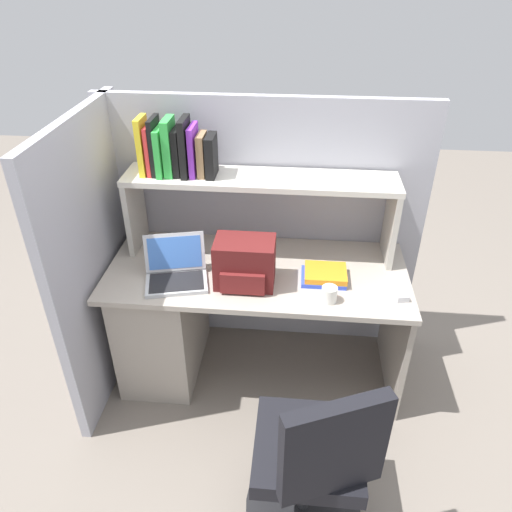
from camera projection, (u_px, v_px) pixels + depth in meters
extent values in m
plane|color=slate|center=(257.00, 368.00, 3.00)|extent=(8.00, 8.00, 0.00)
cube|color=#AAA093|center=(257.00, 272.00, 2.62)|extent=(1.60, 0.70, 0.03)
cube|color=#9D9388|center=(163.00, 319.00, 2.86)|extent=(0.40, 0.64, 0.70)
cube|color=#9D9388|center=(395.00, 333.00, 2.75)|extent=(0.03, 0.64, 0.70)
cube|color=#9E9EA8|center=(263.00, 228.00, 2.90)|extent=(1.84, 0.05, 1.55)
cube|color=#9E9EA8|center=(98.00, 260.00, 2.61)|extent=(0.05, 1.06, 1.55)
cube|color=#BCB7AC|center=(135.00, 212.00, 2.72)|extent=(0.03, 0.28, 0.42)
cube|color=#BCB7AC|center=(391.00, 223.00, 2.61)|extent=(0.03, 0.28, 0.42)
cube|color=beige|center=(261.00, 179.00, 2.54)|extent=(1.44, 0.28, 0.03)
cube|color=yellow|center=(143.00, 146.00, 2.50)|extent=(0.03, 0.14, 0.30)
cube|color=red|center=(150.00, 149.00, 2.51)|extent=(0.02, 0.15, 0.25)
cube|color=black|center=(155.00, 146.00, 2.50)|extent=(0.03, 0.16, 0.29)
cube|color=green|center=(161.00, 151.00, 2.50)|extent=(0.03, 0.17, 0.25)
cube|color=green|center=(169.00, 147.00, 2.49)|extent=(0.04, 0.16, 0.29)
cube|color=black|center=(178.00, 151.00, 2.51)|extent=(0.03, 0.15, 0.24)
cube|color=black|center=(185.00, 147.00, 2.48)|extent=(0.03, 0.17, 0.30)
cube|color=purple|center=(194.00, 150.00, 2.50)|extent=(0.03, 0.16, 0.26)
cube|color=olive|center=(202.00, 155.00, 2.50)|extent=(0.04, 0.13, 0.22)
cube|color=black|center=(211.00, 156.00, 2.49)|extent=(0.04, 0.15, 0.21)
cube|color=#B7BABF|center=(177.00, 282.00, 2.50)|extent=(0.35, 0.29, 0.02)
cube|color=black|center=(176.00, 282.00, 2.48)|extent=(0.31, 0.23, 0.00)
cube|color=#B7BABF|center=(175.00, 252.00, 2.54)|extent=(0.32, 0.14, 0.19)
cube|color=#3F72CC|center=(175.00, 253.00, 2.53)|extent=(0.28, 0.11, 0.16)
cube|color=#591919|center=(245.00, 262.00, 2.45)|extent=(0.30, 0.20, 0.25)
cube|color=maroon|center=(243.00, 283.00, 2.39)|extent=(0.22, 0.04, 0.11)
cube|color=silver|center=(400.00, 294.00, 2.40)|extent=(0.08, 0.11, 0.03)
cylinder|color=white|center=(329.00, 294.00, 2.36)|extent=(0.08, 0.08, 0.08)
cube|color=blue|center=(323.00, 278.00, 2.53)|extent=(0.23, 0.18, 0.02)
cube|color=orange|center=(326.00, 273.00, 2.52)|extent=(0.21, 0.18, 0.03)
cylinder|color=black|center=(303.00, 507.00, 2.24)|extent=(0.52, 0.52, 0.04)
cylinder|color=#262628|center=(305.00, 478.00, 2.12)|extent=(0.05, 0.05, 0.41)
cube|color=black|center=(308.00, 448.00, 2.01)|extent=(0.44, 0.44, 0.08)
cube|color=black|center=(334.00, 449.00, 1.71)|extent=(0.39, 0.21, 0.44)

